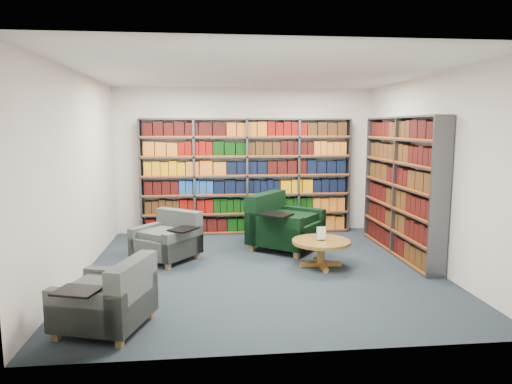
{
  "coord_description": "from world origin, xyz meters",
  "views": [
    {
      "loc": [
        -0.72,
        -6.37,
        2.05
      ],
      "look_at": [
        0.0,
        0.6,
        1.05
      ],
      "focal_mm": 32.0,
      "sensor_mm": 36.0,
      "label": 1
    }
  ],
  "objects": [
    {
      "name": "chair_green_right",
      "position": [
        0.48,
        1.14,
        0.37
      ],
      "size": [
        1.43,
        1.44,
        0.93
      ],
      "color": "black",
      "rests_on": "ground"
    },
    {
      "name": "chair_teal_left",
      "position": [
        -1.35,
        0.67,
        0.3
      ],
      "size": [
        1.14,
        1.14,
        0.74
      ],
      "color": "#09213A",
      "rests_on": "ground"
    },
    {
      "name": "coffee_table",
      "position": [
        0.9,
        0.02,
        0.32
      ],
      "size": [
        0.85,
        0.85,
        0.6
      ],
      "color": "olive",
      "rests_on": "ground"
    },
    {
      "name": "room_shell",
      "position": [
        0.0,
        0.0,
        1.4
      ],
      "size": [
        5.02,
        5.02,
        2.82
      ],
      "color": "black",
      "rests_on": "ground"
    },
    {
      "name": "bookshelf_right",
      "position": [
        2.34,
        0.6,
        1.1
      ],
      "size": [
        0.28,
        2.5,
        2.2
      ],
      "color": "#47494F",
      "rests_on": "ground"
    },
    {
      "name": "bookshelf_back",
      "position": [
        0.0,
        2.34,
        1.1
      ],
      "size": [
        4.0,
        0.28,
        2.2
      ],
      "color": "#47494F",
      "rests_on": "ground"
    },
    {
      "name": "chair_teal_front",
      "position": [
        -1.73,
        -1.83,
        0.3
      ],
      "size": [
        1.02,
        1.07,
        0.74
      ],
      "color": "#09213A",
      "rests_on": "ground"
    }
  ]
}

